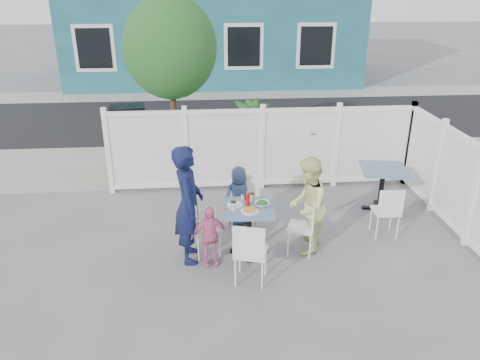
{
  "coord_description": "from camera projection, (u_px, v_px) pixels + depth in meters",
  "views": [
    {
      "loc": [
        -1.0,
        -6.0,
        3.81
      ],
      "look_at": [
        -0.48,
        0.44,
        1.02
      ],
      "focal_mm": 35.0,
      "sensor_mm": 36.0,
      "label": 1
    }
  ],
  "objects": [
    {
      "name": "chair_spare",
      "position": [
        388.0,
        209.0,
        7.32
      ],
      "size": [
        0.4,
        0.39,
        0.86
      ],
      "rotation": [
        0.0,
        0.0,
        -0.03
      ],
      "color": "white",
      "rests_on": "ground"
    },
    {
      "name": "toddler",
      "position": [
        209.0,
        236.0,
        6.62
      ],
      "size": [
        0.57,
        0.33,
        0.92
      ],
      "primitive_type": "imported",
      "rotation": [
        0.0,
        0.0,
        0.21
      ],
      "color": "pink",
      "rests_on": "ground"
    },
    {
      "name": "woman",
      "position": [
        307.0,
        206.0,
        6.86
      ],
      "size": [
        0.78,
        0.87,
        1.49
      ],
      "primitive_type": "imported",
      "rotation": [
        0.0,
        0.0,
        -1.93
      ],
      "color": "#D5DE45",
      "rests_on": "ground"
    },
    {
      "name": "near_sidewalk",
      "position": [
        249.0,
        162.0,
        10.55
      ],
      "size": [
        24.0,
        2.6,
        0.01
      ],
      "primitive_type": "cube",
      "color": "gray",
      "rests_on": "ground"
    },
    {
      "name": "plate_main",
      "position": [
        250.0,
        211.0,
        6.66
      ],
      "size": [
        0.26,
        0.26,
        0.02
      ],
      "primitive_type": "cylinder",
      "color": "white",
      "rests_on": "main_table"
    },
    {
      "name": "spare_table",
      "position": [
        383.0,
        178.0,
        8.16
      ],
      "size": [
        0.87,
        0.87,
        0.8
      ],
      "rotation": [
        0.0,
        0.0,
        -0.17
      ],
      "color": "#43597A",
      "rests_on": "ground"
    },
    {
      "name": "street",
      "position": [
        237.0,
        118.0,
        13.94
      ],
      "size": [
        24.0,
        5.0,
        0.01
      ],
      "primitive_type": "cube",
      "color": "black",
      "rests_on": "ground"
    },
    {
      "name": "chair_left",
      "position": [
        199.0,
        223.0,
        6.83
      ],
      "size": [
        0.51,
        0.52,
        0.9
      ],
      "rotation": [
        0.0,
        0.0,
        -1.22
      ],
      "color": "white",
      "rests_on": "ground"
    },
    {
      "name": "ketchup_bottle",
      "position": [
        248.0,
        200.0,
        6.79
      ],
      "size": [
        0.06,
        0.06,
        0.19
      ],
      "primitive_type": "cylinder",
      "color": "#B6070A",
      "rests_on": "main_table"
    },
    {
      "name": "far_sidewalk",
      "position": [
        231.0,
        94.0,
        16.77
      ],
      "size": [
        24.0,
        1.6,
        0.01
      ],
      "primitive_type": "cube",
      "color": "gray",
      "rests_on": "ground"
    },
    {
      "name": "coffee_cup_a",
      "position": [
        233.0,
        206.0,
        6.68
      ],
      "size": [
        0.08,
        0.08,
        0.12
      ],
      "primitive_type": "cylinder",
      "color": "beige",
      "rests_on": "main_table"
    },
    {
      "name": "salad_bowl",
      "position": [
        262.0,
        204.0,
        6.82
      ],
      "size": [
        0.22,
        0.22,
        0.05
      ],
      "primitive_type": "imported",
      "color": "white",
      "rests_on": "main_table"
    },
    {
      "name": "boy",
      "position": [
        239.0,
        196.0,
        7.73
      ],
      "size": [
        0.55,
        0.42,
        1.02
      ],
      "primitive_type": "imported",
      "rotation": [
        0.0,
        0.0,
        3.36
      ],
      "color": "navy",
      "rests_on": "ground"
    },
    {
      "name": "main_table",
      "position": [
        249.0,
        218.0,
        6.85
      ],
      "size": [
        0.77,
        0.77,
        0.76
      ],
      "rotation": [
        0.0,
        0.0,
        -0.07
      ],
      "color": "#43597A",
      "rests_on": "ground"
    },
    {
      "name": "potted_shrub_b",
      "position": [
        320.0,
        140.0,
        9.62
      ],
      "size": [
        1.67,
        1.57,
        1.5
      ],
      "primitive_type": "imported",
      "rotation": [
        0.0,
        0.0,
        0.36
      ],
      "color": "#174A1D",
      "rests_on": "ground"
    },
    {
      "name": "fence_back",
      "position": [
        262.0,
        150.0,
        8.97
      ],
      "size": [
        5.86,
        0.08,
        1.6
      ],
      "color": "white",
      "rests_on": "ground"
    },
    {
      "name": "fence_right",
      "position": [
        454.0,
        183.0,
        7.53
      ],
      "size": [
        0.08,
        3.66,
        1.6
      ],
      "rotation": [
        0.0,
        0.0,
        1.57
      ],
      "color": "white",
      "rests_on": "ground"
    },
    {
      "name": "coffee_cup_b",
      "position": [
        252.0,
        197.0,
        6.96
      ],
      "size": [
        0.08,
        0.08,
        0.12
      ],
      "primitive_type": "cylinder",
      "color": "beige",
      "rests_on": "main_table"
    },
    {
      "name": "tree",
      "position": [
        170.0,
        48.0,
        8.95
      ],
      "size": [
        1.8,
        1.62,
        3.59
      ],
      "color": "#382316",
      "rests_on": "ground"
    },
    {
      "name": "plate_side",
      "position": [
        235.0,
        205.0,
        6.83
      ],
      "size": [
        0.24,
        0.24,
        0.02
      ],
      "primitive_type": "cylinder",
      "color": "white",
      "rests_on": "main_table"
    },
    {
      "name": "utility_cabinet",
      "position": [
        130.0,
        136.0,
        10.29
      ],
      "size": [
        0.74,
        0.58,
        1.24
      ],
      "primitive_type": "cube",
      "rotation": [
        0.0,
        0.0,
        0.17
      ],
      "color": "gold",
      "rests_on": "ground"
    },
    {
      "name": "potted_shrub_a",
      "position": [
        250.0,
        139.0,
        9.6
      ],
      "size": [
        0.95,
        0.95,
        1.57
      ],
      "primitive_type": "imported",
      "rotation": [
        0.0,
        0.0,
        0.08
      ],
      "color": "#174A1D",
      "rests_on": "ground"
    },
    {
      "name": "ground",
      "position": [
        274.0,
        253.0,
        7.07
      ],
      "size": [
        80.0,
        80.0,
        0.0
      ],
      "primitive_type": "plane",
      "color": "slate"
    },
    {
      "name": "man",
      "position": [
        189.0,
        205.0,
        6.6
      ],
      "size": [
        0.43,
        0.64,
        1.75
      ],
      "primitive_type": "imported",
      "rotation": [
        0.0,
        0.0,
        1.58
      ],
      "color": "#0F163A",
      "rests_on": "ground"
    },
    {
      "name": "chair_near",
      "position": [
        250.0,
        249.0,
        6.14
      ],
      "size": [
        0.51,
        0.5,
        0.93
      ],
      "rotation": [
        0.0,
        0.0,
        -0.26
      ],
      "color": "white",
      "rests_on": "ground"
    },
    {
      "name": "pepper_shaker",
      "position": [
        246.0,
        198.0,
        6.98
      ],
      "size": [
        0.03,
        0.03,
        0.07
      ],
      "primitive_type": "cylinder",
      "color": "black",
      "rests_on": "main_table"
    },
    {
      "name": "salt_shaker",
      "position": [
        242.0,
        197.0,
        7.01
      ],
      "size": [
        0.03,
        0.03,
        0.07
      ],
      "primitive_type": "cylinder",
      "color": "white",
      "rests_on": "main_table"
    },
    {
      "name": "chair_back",
      "position": [
        246.0,
        198.0,
        7.62
      ],
      "size": [
        0.51,
        0.5,
        0.89
      ],
      "rotation": [
        0.0,
        0.0,
        2.81
      ],
      "color": "white",
      "rests_on": "ground"
    },
    {
      "name": "chair_right",
      "position": [
        306.0,
        223.0,
        6.88
      ],
      "size": [
        0.49,
        0.49,
        0.87
      ],
      "rotation": [
        0.0,
        0.0,
        1.25
      ],
      "color": "white",
      "rests_on": "ground"
    },
    {
      "name": "building",
      "position": [
        212.0,
        1.0,
        18.66
      ],
      "size": [
        11.0,
        6.0,
        6.0
      ],
      "color": "#1D5560",
      "rests_on": "ground"
    }
  ]
}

